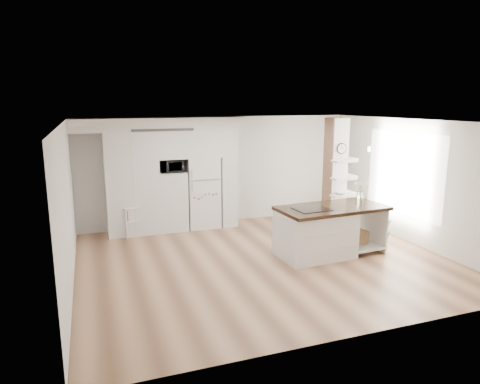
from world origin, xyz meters
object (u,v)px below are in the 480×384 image
object	(u,v)px
refrigerator	(202,192)
bookshelf	(136,222)
kitchen_island	(321,231)
floor_plant_a	(386,230)

from	to	relation	value
refrigerator	bookshelf	bearing A→B (deg)	-173.90
kitchen_island	refrigerator	bearing A→B (deg)	117.31
bookshelf	floor_plant_a	distance (m)	5.67
refrigerator	bookshelf	world-z (taller)	refrigerator
refrigerator	floor_plant_a	bearing A→B (deg)	-35.67
refrigerator	bookshelf	size ratio (longest dim) A/B	2.48
kitchen_island	bookshelf	bearing A→B (deg)	137.80
kitchen_island	floor_plant_a	xyz separation A→B (m)	(1.82, 0.29, -0.25)
refrigerator	floor_plant_a	distance (m)	4.38
bookshelf	refrigerator	bearing A→B (deg)	-12.58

